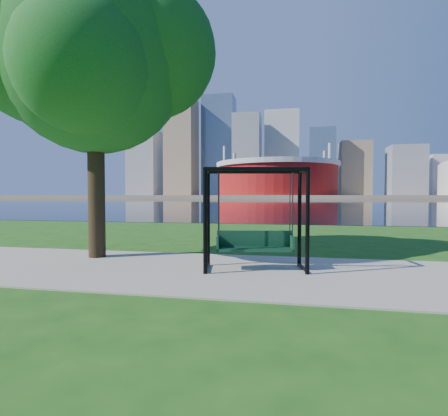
# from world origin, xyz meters

# --- Properties ---
(ground) EXTENTS (900.00, 900.00, 0.00)m
(ground) POSITION_xyz_m (0.00, 0.00, 0.00)
(ground) COLOR #1E5114
(ground) RESTS_ON ground
(path) EXTENTS (120.00, 4.00, 0.03)m
(path) POSITION_xyz_m (0.00, -0.50, 0.01)
(path) COLOR #9E937F
(path) RESTS_ON ground
(river) EXTENTS (900.00, 180.00, 0.02)m
(river) POSITION_xyz_m (0.00, 102.00, 0.01)
(river) COLOR black
(river) RESTS_ON ground
(far_bank) EXTENTS (900.00, 228.00, 2.00)m
(far_bank) POSITION_xyz_m (0.00, 306.00, 1.00)
(far_bank) COLOR #937F60
(far_bank) RESTS_ON ground
(stadium) EXTENTS (83.00, 83.00, 32.00)m
(stadium) POSITION_xyz_m (-10.00, 235.00, 14.23)
(stadium) COLOR maroon
(stadium) RESTS_ON far_bank
(skyline) EXTENTS (392.00, 66.00, 96.50)m
(skyline) POSITION_xyz_m (-4.27, 319.39, 35.89)
(skyline) COLOR gray
(skyline) RESTS_ON far_bank
(swing) EXTENTS (2.27, 1.28, 2.19)m
(swing) POSITION_xyz_m (0.60, -0.25, 1.06)
(swing) COLOR black
(swing) RESTS_ON ground
(park_tree) EXTENTS (5.97, 5.40, 7.42)m
(park_tree) POSITION_xyz_m (-3.63, 0.56, 5.15)
(park_tree) COLOR black
(park_tree) RESTS_ON ground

